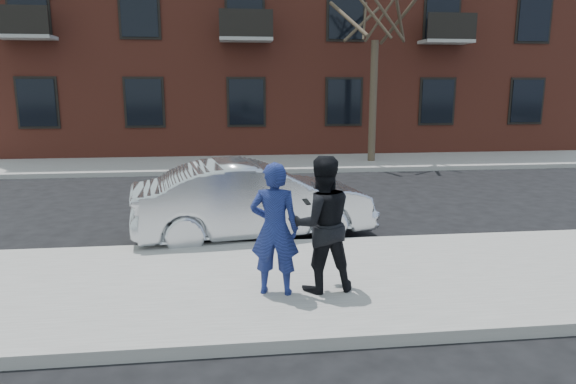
{
  "coord_description": "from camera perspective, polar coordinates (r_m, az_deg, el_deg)",
  "views": [
    {
      "loc": [
        -0.7,
        -6.92,
        2.76
      ],
      "look_at": [
        0.19,
        0.4,
        1.25
      ],
      "focal_mm": 32.0,
      "sensor_mm": 36.0,
      "label": 1
    }
  ],
  "objects": [
    {
      "name": "street_tree",
      "position": [
        18.86,
        9.78,
        19.85
      ],
      "size": [
        3.6,
        3.6,
        6.8
      ],
      "color": "#31281D",
      "rests_on": "far_sidewalk"
    },
    {
      "name": "near_sidewalk",
      "position": [
        7.22,
        -0.86,
        -10.23
      ],
      "size": [
        50.0,
        3.5,
        0.15
      ],
      "primitive_type": "cube",
      "color": "gray",
      "rests_on": "ground"
    },
    {
      "name": "silver_sedan",
      "position": [
        9.45,
        -3.85,
        -0.9
      ],
      "size": [
        4.55,
        2.19,
        1.44
      ],
      "primitive_type": "imported",
      "rotation": [
        0.0,
        0.0,
        1.73
      ],
      "color": "#B7BABF",
      "rests_on": "ground"
    },
    {
      "name": "apartment_building",
      "position": [
        25.29,
        -0.74,
        19.29
      ],
      "size": [
        24.3,
        10.3,
        12.3
      ],
      "color": "maroon",
      "rests_on": "ground"
    },
    {
      "name": "near_curb",
      "position": [
        8.91,
        -2.08,
        -5.95
      ],
      "size": [
        50.0,
        0.1,
        0.15
      ],
      "primitive_type": "cube",
      "color": "#999691",
      "rests_on": "ground"
    },
    {
      "name": "man_hoodie",
      "position": [
        6.48,
        -1.5,
        -4.12
      ],
      "size": [
        0.7,
        0.57,
        1.71
      ],
      "rotation": [
        0.0,
        0.0,
        2.91
      ],
      "color": "navy",
      "rests_on": "near_sidewalk"
    },
    {
      "name": "man_peacoat",
      "position": [
        6.6,
        3.73,
        -3.57
      ],
      "size": [
        0.93,
        0.76,
        1.77
      ],
      "rotation": [
        0.0,
        0.0,
        3.25
      ],
      "color": "black",
      "rests_on": "near_sidewalk"
    },
    {
      "name": "far_sidewalk",
      "position": [
        18.38,
        -4.64,
        3.14
      ],
      "size": [
        50.0,
        3.5,
        0.15
      ],
      "primitive_type": "cube",
      "color": "gray",
      "rests_on": "ground"
    },
    {
      "name": "far_curb",
      "position": [
        16.6,
        -4.39,
        2.24
      ],
      "size": [
        50.0,
        0.1,
        0.15
      ],
      "primitive_type": "cube",
      "color": "#999691",
      "rests_on": "ground"
    },
    {
      "name": "ground",
      "position": [
        7.48,
        -1.06,
        -10.05
      ],
      "size": [
        100.0,
        100.0,
        0.0
      ],
      "primitive_type": "plane",
      "color": "black",
      "rests_on": "ground"
    }
  ]
}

